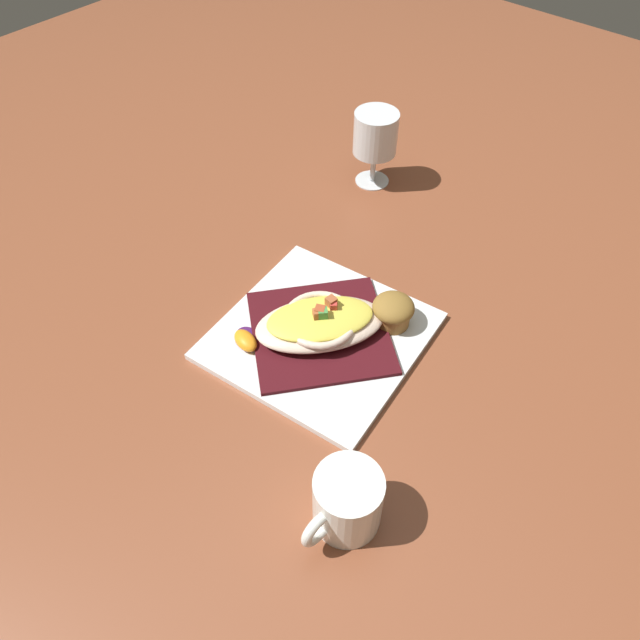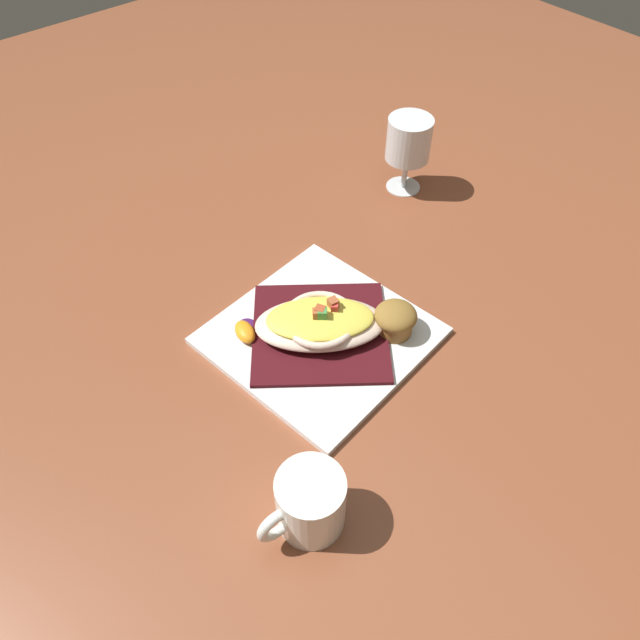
{
  "view_description": "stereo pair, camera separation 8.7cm",
  "coord_description": "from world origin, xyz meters",
  "px_view_note": "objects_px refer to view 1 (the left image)",
  "views": [
    {
      "loc": [
        -0.38,
        0.44,
        0.69
      ],
      "look_at": [
        0.0,
        0.0,
        0.04
      ],
      "focal_mm": 33.97,
      "sensor_mm": 36.0,
      "label": 1
    },
    {
      "loc": [
        -0.44,
        0.38,
        0.69
      ],
      "look_at": [
        0.0,
        0.0,
        0.04
      ],
      "focal_mm": 33.97,
      "sensor_mm": 36.0,
      "label": 2
    }
  ],
  "objects_px": {
    "gratin_dish": "(320,322)",
    "coffee_mug": "(346,504)",
    "orange_garnish": "(246,340)",
    "muffin": "(393,311)",
    "stemmed_glass": "(375,137)",
    "square_plate": "(320,336)"
  },
  "relations": [
    {
      "from": "gratin_dish",
      "to": "square_plate",
      "type": "bearing_deg",
      "value": 72.13
    },
    {
      "from": "gratin_dish",
      "to": "muffin",
      "type": "bearing_deg",
      "value": -127.7
    },
    {
      "from": "gratin_dish",
      "to": "muffin",
      "type": "relative_size",
      "value": 3.43
    },
    {
      "from": "square_plate",
      "to": "gratin_dish",
      "type": "relative_size",
      "value": 1.31
    },
    {
      "from": "coffee_mug",
      "to": "gratin_dish",
      "type": "bearing_deg",
      "value": -43.11
    },
    {
      "from": "muffin",
      "to": "stemmed_glass",
      "type": "relative_size",
      "value": 0.44
    },
    {
      "from": "gratin_dish",
      "to": "muffin",
      "type": "height_order",
      "value": "gratin_dish"
    },
    {
      "from": "gratin_dish",
      "to": "coffee_mug",
      "type": "bearing_deg",
      "value": 136.89
    },
    {
      "from": "square_plate",
      "to": "orange_garnish",
      "type": "distance_m",
      "value": 0.11
    },
    {
      "from": "square_plate",
      "to": "coffee_mug",
      "type": "bearing_deg",
      "value": 136.9
    },
    {
      "from": "gratin_dish",
      "to": "coffee_mug",
      "type": "distance_m",
      "value": 0.28
    },
    {
      "from": "gratin_dish",
      "to": "muffin",
      "type": "distance_m",
      "value": 0.11
    },
    {
      "from": "gratin_dish",
      "to": "coffee_mug",
      "type": "height_order",
      "value": "coffee_mug"
    },
    {
      "from": "coffee_mug",
      "to": "stemmed_glass",
      "type": "xyz_separation_m",
      "value": [
        0.38,
        -0.55,
        0.06
      ]
    },
    {
      "from": "square_plate",
      "to": "orange_garnish",
      "type": "relative_size",
      "value": 4.73
    },
    {
      "from": "square_plate",
      "to": "orange_garnish",
      "type": "bearing_deg",
      "value": 50.88
    },
    {
      "from": "gratin_dish",
      "to": "stemmed_glass",
      "type": "height_order",
      "value": "stemmed_glass"
    },
    {
      "from": "muffin",
      "to": "orange_garnish",
      "type": "xyz_separation_m",
      "value": [
        0.14,
        0.17,
        -0.02
      ]
    },
    {
      "from": "square_plate",
      "to": "muffin",
      "type": "height_order",
      "value": "muffin"
    },
    {
      "from": "orange_garnish",
      "to": "coffee_mug",
      "type": "xyz_separation_m",
      "value": [
        -0.27,
        0.11,
        0.02
      ]
    },
    {
      "from": "gratin_dish",
      "to": "orange_garnish",
      "type": "height_order",
      "value": "gratin_dish"
    },
    {
      "from": "coffee_mug",
      "to": "stemmed_glass",
      "type": "distance_m",
      "value": 0.68
    }
  ]
}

